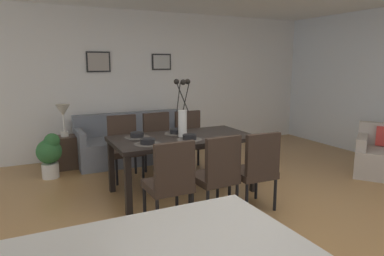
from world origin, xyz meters
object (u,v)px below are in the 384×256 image
Objects in this scene: dining_chair_mid_left at (256,167)px; potted_plant at (50,153)px; dining_chair_mid_right at (191,138)px; centerpiece_vase at (182,115)px; framed_picture_left at (98,62)px; dining_chair_near_left at (170,179)px; dining_chair_far_left at (217,172)px; bowl_far_left at (190,137)px; dining_table at (183,142)px; bowl_near_right at (137,134)px; sofa at (134,144)px; bowl_near_left at (148,141)px; side_table at (66,152)px; bowl_far_right at (176,131)px; table_lamp at (63,113)px; framed_picture_center at (161,62)px; dining_chair_far_right at (159,140)px; dining_chair_near_right at (124,144)px.

dining_chair_mid_left is 3.03m from potted_plant.
dining_chair_mid_right reaches higher than potted_plant.
framed_picture_left reaches higher than centerpiece_vase.
dining_chair_near_left is at bearing -65.66° from potted_plant.
bowl_far_left is (-0.03, 0.64, 0.27)m from dining_chair_far_left.
dining_chair_mid_left is at bearing -70.61° from framed_picture_left.
dining_chair_mid_left is 3.52m from framed_picture_left.
dining_table is 0.59m from bowl_near_right.
framed_picture_left is (-0.44, 0.48, 1.41)m from sofa.
dining_table is 1.96× the size of dining_chair_far_left.
bowl_near_left is at bearing 91.34° from dining_chair_near_left.
bowl_near_left is at bearing -69.86° from side_table.
bowl_far_right is (-0.03, 1.05, 0.27)m from dining_chair_far_left.
side_table is (-0.74, 2.61, -0.25)m from dining_chair_near_left.
dining_chair_mid_right reaches higher than dining_table.
table_lamp is (-0.72, 1.55, 0.11)m from bowl_near_right.
dining_chair_far_right is at bearing -112.93° from framed_picture_center.
dining_chair_mid_left is 2.46× the size of framed_picture_center.
potted_plant is at bearing 132.28° from dining_chair_mid_left.
dining_chair_far_left reaches higher than dining_table.
side_table is at bearing 114.92° from bowl_near_right.
bowl_near_right is at bearing -90.44° from dining_chair_near_right.
side_table is at bearing 57.43° from potted_plant.
dining_chair_far_left is 5.41× the size of bowl_far_left.
framed_picture_left is (-0.58, 2.24, 1.03)m from dining_table.
bowl_near_left is 0.25× the size of potted_plant.
bowl_far_left is 0.33× the size of side_table.
potted_plant is (-1.55, 2.20, -0.14)m from dining_chair_far_left.
dining_table is at bearing -21.00° from bowl_near_right.
dining_chair_mid_right reaches higher than side_table.
framed_picture_center is at bearing 79.75° from dining_chair_far_left.
dining_chair_near_left is 1.13m from centerpiece_vase.
dining_chair_far_left is at bearing 0.83° from dining_chair_near_left.
bowl_far_right is 2.30m from framed_picture_center.
sofa is (-0.66, 0.90, -0.23)m from dining_chair_mid_right.
dining_chair_near_left and dining_chair_near_right have the same top height.
bowl_far_left is at bearing 0.00° from bowl_near_left.
dining_chair_near_right is 1.25× the size of centerpiece_vase.
centerpiece_vase is (-0.52, -0.85, 0.51)m from dining_chair_mid_right.
dining_chair_mid_right is at bearing -1.33° from dining_chair_near_right.
dining_chair_far_left is at bearing -54.81° from potted_plant.
sofa is 5.11× the size of framed_picture_center.
bowl_near_left is 0.09× the size of sofa.
dining_chair_mid_left is at bearing -46.11° from bowl_near_right.
dining_chair_far_right reaches higher than bowl_near_left.
dining_chair_far_left is at bearing -88.24° from centerpiece_vase.
dining_chair_mid_left is 5.41× the size of bowl_far_right.
dining_chair_far_left and dining_chair_far_right have the same top height.
dining_chair_far_left is 2.62m from sofa.
bowl_far_left is (-0.52, 0.68, 0.27)m from dining_chair_mid_left.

